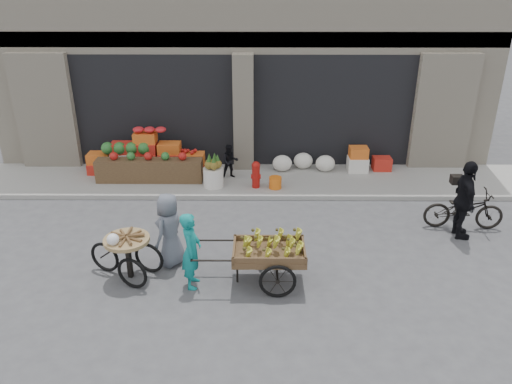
{
  "coord_description": "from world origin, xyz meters",
  "views": [
    {
      "loc": [
        0.44,
        -8.28,
        5.36
      ],
      "look_at": [
        0.37,
        1.09,
        1.1
      ],
      "focal_mm": 35.0,
      "sensor_mm": 36.0,
      "label": 1
    }
  ],
  "objects_px": {
    "pineapple_bin": "(213,177)",
    "vendor_grey": "(169,230)",
    "seated_person": "(230,161)",
    "banana_cart": "(266,250)",
    "vendor_woman": "(191,250)",
    "bicycle": "(464,209)",
    "orange_bucket": "(275,183)",
    "cyclist": "(465,200)",
    "fire_hydrant": "(256,173)",
    "tricycle_cart": "(128,251)"
  },
  "relations": [
    {
      "from": "banana_cart",
      "to": "bicycle",
      "type": "height_order",
      "value": "banana_cart"
    },
    {
      "from": "pineapple_bin",
      "to": "vendor_woman",
      "type": "distance_m",
      "value": 4.25
    },
    {
      "from": "vendor_woman",
      "to": "bicycle",
      "type": "distance_m",
      "value": 6.16
    },
    {
      "from": "tricycle_cart",
      "to": "cyclist",
      "type": "xyz_separation_m",
      "value": [
        6.75,
        1.59,
        0.3
      ]
    },
    {
      "from": "fire_hydrant",
      "to": "seated_person",
      "type": "relative_size",
      "value": 0.76
    },
    {
      "from": "pineapple_bin",
      "to": "vendor_woman",
      "type": "xyz_separation_m",
      "value": [
        -0.02,
        -4.23,
        0.36
      ]
    },
    {
      "from": "vendor_woman",
      "to": "vendor_grey",
      "type": "distance_m",
      "value": 0.9
    },
    {
      "from": "fire_hydrant",
      "to": "vendor_grey",
      "type": "xyz_separation_m",
      "value": [
        -1.64,
        -3.44,
        0.24
      ]
    },
    {
      "from": "orange_bucket",
      "to": "seated_person",
      "type": "distance_m",
      "value": 1.42
    },
    {
      "from": "fire_hydrant",
      "to": "bicycle",
      "type": "height_order",
      "value": "bicycle"
    },
    {
      "from": "orange_bucket",
      "to": "banana_cart",
      "type": "xyz_separation_m",
      "value": [
        -0.28,
        -4.04,
        0.41
      ]
    },
    {
      "from": "tricycle_cart",
      "to": "fire_hydrant",
      "type": "bearing_deg",
      "value": 80.0
    },
    {
      "from": "vendor_grey",
      "to": "vendor_woman",
      "type": "bearing_deg",
      "value": 59.29
    },
    {
      "from": "fire_hydrant",
      "to": "tricycle_cart",
      "type": "xyz_separation_m",
      "value": [
        -2.34,
        -3.93,
        0.06
      ]
    },
    {
      "from": "cyclist",
      "to": "bicycle",
      "type": "bearing_deg",
      "value": -22.22
    },
    {
      "from": "pineapple_bin",
      "to": "banana_cart",
      "type": "xyz_separation_m",
      "value": [
        1.32,
        -4.14,
        0.31
      ]
    },
    {
      "from": "vendor_woman",
      "to": "tricycle_cart",
      "type": "height_order",
      "value": "vendor_woman"
    },
    {
      "from": "pineapple_bin",
      "to": "seated_person",
      "type": "distance_m",
      "value": 0.75
    },
    {
      "from": "pineapple_bin",
      "to": "fire_hydrant",
      "type": "relative_size",
      "value": 0.73
    },
    {
      "from": "vendor_woman",
      "to": "pineapple_bin",
      "type": "bearing_deg",
      "value": 0.7
    },
    {
      "from": "pineapple_bin",
      "to": "fire_hydrant",
      "type": "height_order",
      "value": "fire_hydrant"
    },
    {
      "from": "seated_person",
      "to": "tricycle_cart",
      "type": "distance_m",
      "value": 4.87
    },
    {
      "from": "pineapple_bin",
      "to": "fire_hydrant",
      "type": "xyz_separation_m",
      "value": [
        1.1,
        -0.05,
        0.13
      ]
    },
    {
      "from": "pineapple_bin",
      "to": "orange_bucket",
      "type": "bearing_deg",
      "value": -3.58
    },
    {
      "from": "vendor_grey",
      "to": "cyclist",
      "type": "xyz_separation_m",
      "value": [
        6.05,
        1.11,
        0.12
      ]
    },
    {
      "from": "fire_hydrant",
      "to": "tricycle_cart",
      "type": "relative_size",
      "value": 0.49
    },
    {
      "from": "banana_cart",
      "to": "bicycle",
      "type": "bearing_deg",
      "value": 26.1
    },
    {
      "from": "pineapple_bin",
      "to": "tricycle_cart",
      "type": "height_order",
      "value": "tricycle_cart"
    },
    {
      "from": "seated_person",
      "to": "bicycle",
      "type": "distance_m",
      "value": 5.91
    },
    {
      "from": "vendor_woman",
      "to": "vendor_grey",
      "type": "relative_size",
      "value": 0.98
    },
    {
      "from": "fire_hydrant",
      "to": "vendor_woman",
      "type": "distance_m",
      "value": 4.34
    },
    {
      "from": "tricycle_cart",
      "to": "banana_cart",
      "type": "bearing_deg",
      "value": 17.29
    },
    {
      "from": "pineapple_bin",
      "to": "vendor_grey",
      "type": "xyz_separation_m",
      "value": [
        -0.54,
        -3.49,
        0.37
      ]
    },
    {
      "from": "pineapple_bin",
      "to": "vendor_grey",
      "type": "distance_m",
      "value": 3.56
    },
    {
      "from": "seated_person",
      "to": "banana_cart",
      "type": "height_order",
      "value": "seated_person"
    },
    {
      "from": "pineapple_bin",
      "to": "vendor_grey",
      "type": "height_order",
      "value": "vendor_grey"
    },
    {
      "from": "vendor_grey",
      "to": "fire_hydrant",
      "type": "bearing_deg",
      "value": 179.14
    },
    {
      "from": "fire_hydrant",
      "to": "bicycle",
      "type": "relative_size",
      "value": 0.41
    },
    {
      "from": "bicycle",
      "to": "cyclist",
      "type": "relative_size",
      "value": 0.99
    },
    {
      "from": "bicycle",
      "to": "vendor_grey",
      "type": "bearing_deg",
      "value": 107.92
    },
    {
      "from": "tricycle_cart",
      "to": "bicycle",
      "type": "height_order",
      "value": "tricycle_cart"
    },
    {
      "from": "vendor_woman",
      "to": "cyclist",
      "type": "bearing_deg",
      "value": -70.53
    },
    {
      "from": "orange_bucket",
      "to": "bicycle",
      "type": "height_order",
      "value": "bicycle"
    },
    {
      "from": "vendor_woman",
      "to": "vendor_grey",
      "type": "height_order",
      "value": "vendor_grey"
    },
    {
      "from": "vendor_woman",
      "to": "cyclist",
      "type": "relative_size",
      "value": 0.84
    },
    {
      "from": "fire_hydrant",
      "to": "seated_person",
      "type": "height_order",
      "value": "seated_person"
    },
    {
      "from": "seated_person",
      "to": "bicycle",
      "type": "bearing_deg",
      "value": -35.98
    },
    {
      "from": "fire_hydrant",
      "to": "cyclist",
      "type": "height_order",
      "value": "cyclist"
    },
    {
      "from": "tricycle_cart",
      "to": "bicycle",
      "type": "distance_m",
      "value": 7.23
    },
    {
      "from": "banana_cart",
      "to": "cyclist",
      "type": "height_order",
      "value": "cyclist"
    }
  ]
}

